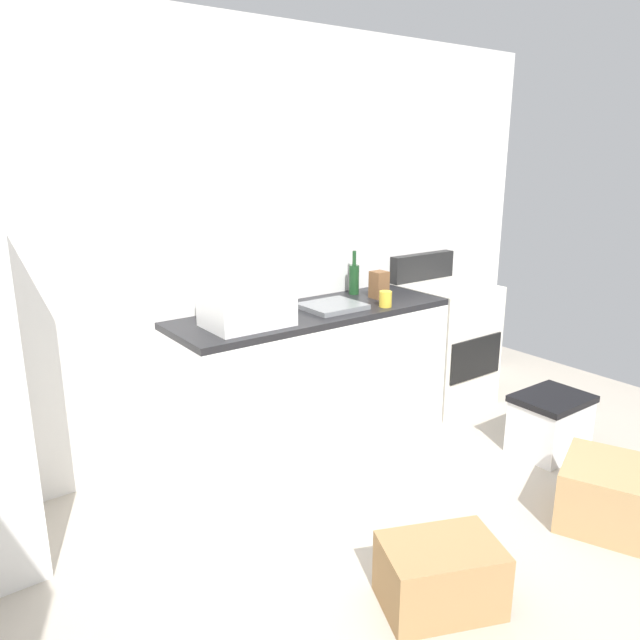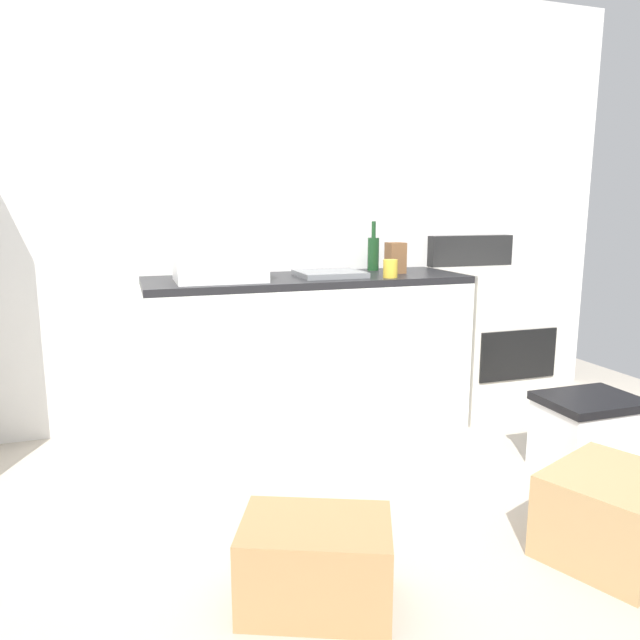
# 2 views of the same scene
# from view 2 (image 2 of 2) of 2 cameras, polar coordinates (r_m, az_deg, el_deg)

# --- Properties ---
(ground_plane) EXTENTS (6.00, 6.00, 0.00)m
(ground_plane) POSITION_cam_2_polar(r_m,az_deg,el_deg) (2.45, 0.54, -20.71)
(ground_plane) COLOR #B2A899
(wall_back) EXTENTS (5.00, 0.10, 2.60)m
(wall_back) POSITION_cam_2_polar(r_m,az_deg,el_deg) (3.59, -7.63, 10.96)
(wall_back) COLOR silver
(wall_back) RESTS_ON ground_plane
(kitchen_counter) EXTENTS (1.80, 0.60, 0.90)m
(kitchen_counter) POSITION_cam_2_polar(r_m,az_deg,el_deg) (3.43, -1.23, -3.28)
(kitchen_counter) COLOR white
(kitchen_counter) RESTS_ON ground_plane
(stove_oven) EXTENTS (0.60, 0.61, 1.10)m
(stove_oven) POSITION_cam_2_polar(r_m,az_deg,el_deg) (3.96, 15.89, -1.57)
(stove_oven) COLOR silver
(stove_oven) RESTS_ON ground_plane
(microwave) EXTENTS (0.46, 0.34, 0.27)m
(microwave) POSITION_cam_2_polar(r_m,az_deg,el_deg) (3.16, -9.66, 6.14)
(microwave) COLOR white
(microwave) RESTS_ON kitchen_counter
(sink_basin) EXTENTS (0.36, 0.32, 0.03)m
(sink_basin) POSITION_cam_2_polar(r_m,az_deg,el_deg) (3.34, 0.94, 4.47)
(sink_basin) COLOR slate
(sink_basin) RESTS_ON kitchen_counter
(wine_bottle) EXTENTS (0.07, 0.07, 0.30)m
(wine_bottle) POSITION_cam_2_polar(r_m,az_deg,el_deg) (3.69, 5.15, 6.48)
(wine_bottle) COLOR #193F1E
(wine_bottle) RESTS_ON kitchen_counter
(coffee_mug) EXTENTS (0.08, 0.08, 0.10)m
(coffee_mug) POSITION_cam_2_polar(r_m,az_deg,el_deg) (3.30, 6.78, 4.93)
(coffee_mug) COLOR gold
(coffee_mug) RESTS_ON kitchen_counter
(knife_block) EXTENTS (0.10, 0.10, 0.18)m
(knife_block) POSITION_cam_2_polar(r_m,az_deg,el_deg) (3.54, 7.27, 5.95)
(knife_block) COLOR brown
(knife_block) RESTS_ON kitchen_counter
(cardboard_box_large) EXTENTS (0.60, 0.56, 0.32)m
(cardboard_box_large) POSITION_cam_2_polar(r_m,az_deg,el_deg) (2.55, 26.22, -16.44)
(cardboard_box_large) COLOR tan
(cardboard_box_large) RESTS_ON ground_plane
(cardboard_box_medium) EXTENTS (0.57, 0.49, 0.29)m
(cardboard_box_medium) POSITION_cam_2_polar(r_m,az_deg,el_deg) (2.08, -0.40, -22.34)
(cardboard_box_medium) COLOR #A37A4C
(cardboard_box_medium) RESTS_ON ground_plane
(storage_bin) EXTENTS (0.46, 0.36, 0.38)m
(storage_bin) POSITION_cam_2_polar(r_m,az_deg,el_deg) (3.23, 24.35, -9.93)
(storage_bin) COLOR silver
(storage_bin) RESTS_ON ground_plane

